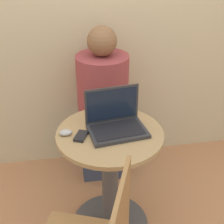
% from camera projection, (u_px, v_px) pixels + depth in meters
% --- Properties ---
extents(ground_plane, '(12.00, 12.00, 0.00)m').
position_uv_depth(ground_plane, '(110.00, 224.00, 2.09)').
color(ground_plane, tan).
extents(back_wall, '(7.00, 0.05, 2.60)m').
position_uv_depth(back_wall, '(90.00, 0.00, 2.14)').
color(back_wall, beige).
rests_on(back_wall, ground_plane).
extents(round_table, '(0.60, 0.60, 0.73)m').
position_uv_depth(round_table, '(110.00, 174.00, 1.88)').
color(round_table, '#4C4C51').
rests_on(round_table, ground_plane).
extents(laptop, '(0.34, 0.26, 0.23)m').
position_uv_depth(laptop, '(116.00, 122.00, 1.73)').
color(laptop, '#2D2D33').
rests_on(laptop, round_table).
extents(cell_phone, '(0.09, 0.11, 0.02)m').
position_uv_depth(cell_phone, '(81.00, 136.00, 1.68)').
color(cell_phone, black).
rests_on(cell_phone, round_table).
extents(computer_mouse, '(0.07, 0.05, 0.03)m').
position_uv_depth(computer_mouse, '(66.00, 132.00, 1.70)').
color(computer_mouse, '#B2B2B7').
rests_on(computer_mouse, round_table).
extents(person_seated, '(0.37, 0.57, 1.18)m').
position_uv_depth(person_seated, '(102.00, 115.00, 2.39)').
color(person_seated, '#3D4766').
rests_on(person_seated, ground_plane).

